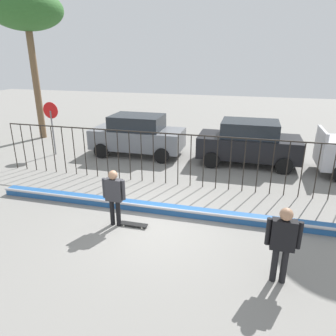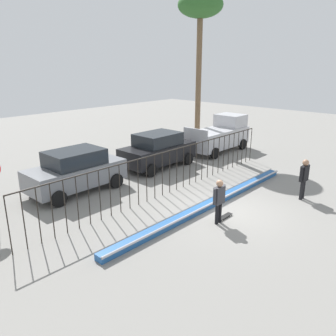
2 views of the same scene
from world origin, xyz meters
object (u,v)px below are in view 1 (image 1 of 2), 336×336
at_px(parked_car_black, 249,142).
at_px(parked_car_gray, 138,135).
at_px(skateboarder, 114,193).
at_px(camera_operator, 283,239).
at_px(stop_sign, 52,121).
at_px(skateboard, 134,224).
at_px(palm_tree_short, 26,12).

bearing_deg(parked_car_black, parked_car_gray, 179.63).
relative_size(skateboarder, parked_car_black, 0.38).
bearing_deg(parked_car_black, camera_operator, -83.46).
bearing_deg(stop_sign, camera_operator, -34.52).
xyz_separation_m(skateboard, palm_tree_short, (-8.64, 8.10, 6.54)).
xyz_separation_m(skateboard, camera_operator, (3.78, -1.36, 0.98)).
distance_m(skateboard, camera_operator, 4.13).
relative_size(parked_car_gray, parked_car_black, 1.00).
distance_m(parked_car_black, palm_tree_short, 12.99).
bearing_deg(parked_car_gray, skateboarder, -77.50).
distance_m(camera_operator, stop_sign, 11.94).
height_order(camera_operator, palm_tree_short, palm_tree_short).
relative_size(skateboard, parked_car_gray, 0.19).
bearing_deg(palm_tree_short, skateboarder, -45.12).
xyz_separation_m(skateboarder, palm_tree_short, (-8.12, 8.16, 5.61)).
bearing_deg(stop_sign, palm_tree_short, 133.82).
distance_m(skateboarder, parked_car_gray, 6.68).
relative_size(skateboard, parked_car_black, 0.19).
bearing_deg(palm_tree_short, camera_operator, -37.30).
xyz_separation_m(skateboarder, parked_car_black, (3.45, 6.41, -0.02)).
bearing_deg(palm_tree_short, stop_sign, -46.18).
distance_m(skateboard, stop_sign, 8.25).
bearing_deg(parked_car_black, skateboard, -114.51).
distance_m(camera_operator, parked_car_black, 7.75).
xyz_separation_m(camera_operator, stop_sign, (-9.82, 6.76, 0.57)).
distance_m(parked_car_gray, palm_tree_short, 8.73).
bearing_deg(camera_operator, skateboarder, 1.06).
bearing_deg(skateboard, parked_car_gray, 108.60).
xyz_separation_m(skateboard, stop_sign, (-6.05, 5.40, 1.56)).
bearing_deg(palm_tree_short, parked_car_black, -8.60).
height_order(parked_car_black, palm_tree_short, palm_tree_short).
relative_size(skateboard, stop_sign, 0.32).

